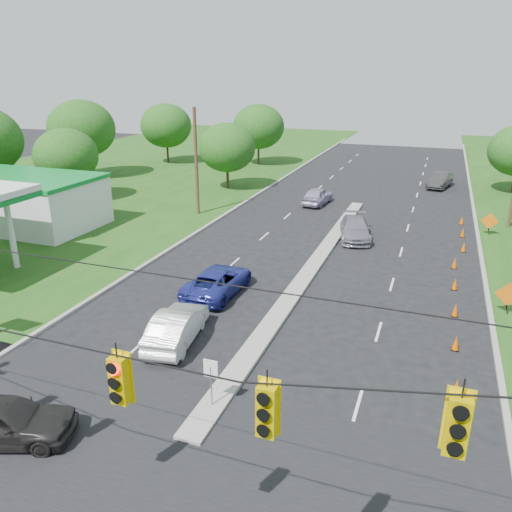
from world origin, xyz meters
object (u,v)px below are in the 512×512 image
at_px(white_sedan, 177,326).
at_px(black_sedan, 4,420).
at_px(gas_station, 7,200).
at_px(blue_pickup, 218,281).

bearing_deg(white_sedan, black_sedan, 65.73).
height_order(gas_station, black_sedan, gas_station).
height_order(black_sedan, white_sedan, black_sedan).
bearing_deg(black_sedan, blue_pickup, -27.42).
height_order(gas_station, white_sedan, gas_station).
relative_size(black_sedan, white_sedan, 0.98).
bearing_deg(gas_station, black_sedan, -45.40).
bearing_deg(blue_pickup, black_sedan, 83.99).
xyz_separation_m(gas_station, blue_pickup, (19.63, -4.84, -1.84)).
distance_m(black_sedan, blue_pickup, 13.41).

